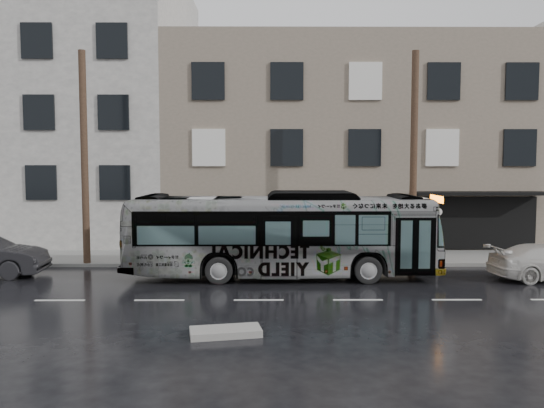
{
  "coord_description": "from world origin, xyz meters",
  "views": [
    {
      "loc": [
        0.33,
        -19.28,
        4.33
      ],
      "look_at": [
        0.46,
        2.5,
        2.74
      ],
      "focal_mm": 35.0,
      "sensor_mm": 36.0,
      "label": 1
    }
  ],
  "objects": [
    {
      "name": "building_taupe",
      "position": [
        5.0,
        12.7,
        5.5
      ],
      "size": [
        20.0,
        12.0,
        11.0
      ],
      "primitive_type": "cube",
      "color": "gray",
      "rests_on": "ground"
    },
    {
      "name": "ground",
      "position": [
        0.0,
        0.0,
        0.0
      ],
      "size": [
        120.0,
        120.0,
        0.0
      ],
      "primitive_type": "plane",
      "color": "black",
      "rests_on": "ground"
    },
    {
      "name": "sign_post",
      "position": [
        7.6,
        3.3,
        1.35
      ],
      "size": [
        0.06,
        0.06,
        2.4
      ],
      "primitive_type": "cylinder",
      "color": "slate",
      "rests_on": "sidewalk"
    },
    {
      "name": "bus",
      "position": [
        0.8,
        1.05,
        1.66
      ],
      "size": [
        11.95,
        2.84,
        3.33
      ],
      "primitive_type": "imported",
      "rotation": [
        0.0,
        0.0,
        1.57
      ],
      "color": "#B2B2B2",
      "rests_on": "ground"
    },
    {
      "name": "utility_pole_front",
      "position": [
        6.5,
        3.3,
        4.65
      ],
      "size": [
        0.3,
        0.3,
        9.0
      ],
      "primitive_type": "cylinder",
      "color": "#4F3727",
      "rests_on": "sidewalk"
    },
    {
      "name": "utility_pole_rear",
      "position": [
        -7.5,
        3.3,
        4.65
      ],
      "size": [
        0.3,
        0.3,
        9.0
      ],
      "primitive_type": "cylinder",
      "color": "#4F3727",
      "rests_on": "sidewalk"
    },
    {
      "name": "sidewalk",
      "position": [
        0.0,
        4.9,
        0.07
      ],
      "size": [
        90.0,
        3.6,
        0.15
      ],
      "primitive_type": "cube",
      "color": "gray",
      "rests_on": "ground"
    },
    {
      "name": "slush_pile",
      "position": [
        -0.78,
        -6.03,
        0.09
      ],
      "size": [
        1.92,
        1.12,
        0.18
      ],
      "primitive_type": "cube",
      "rotation": [
        0.0,
        0.0,
        0.19
      ],
      "color": "gray",
      "rests_on": "ground"
    }
  ]
}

